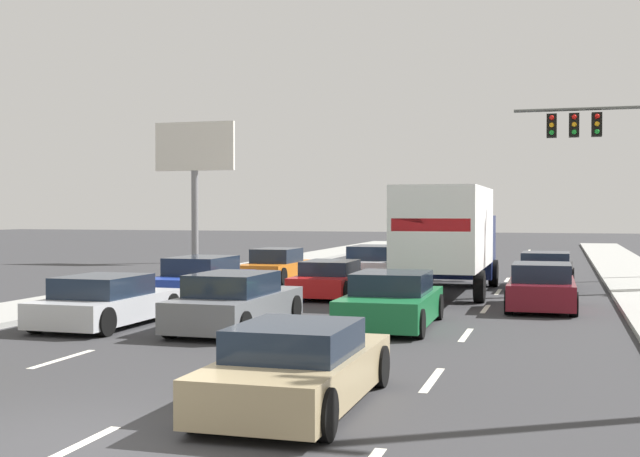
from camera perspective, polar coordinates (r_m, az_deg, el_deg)
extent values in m
plane|color=#333335|center=(34.06, 7.02, -3.35)|extent=(140.00, 140.00, 0.00)
cube|color=#9E9E99|center=(31.74, -9.49, -3.57)|extent=(2.74, 80.00, 0.14)
cube|color=silver|center=(16.12, -17.25, -8.54)|extent=(0.14, 2.00, 0.01)
cube|color=silver|center=(20.43, -9.47, -6.43)|extent=(0.14, 2.00, 0.01)
cube|color=silver|center=(25.00, -4.50, -5.01)|extent=(0.14, 2.00, 0.01)
cube|color=silver|center=(29.71, -1.10, -4.01)|extent=(0.14, 2.00, 0.01)
cube|color=silver|center=(34.50, 1.36, -3.27)|extent=(0.14, 2.00, 0.01)
cube|color=silver|center=(39.34, 3.21, -2.72)|extent=(0.14, 2.00, 0.01)
cube|color=silver|center=(44.22, 4.65, -2.28)|extent=(0.14, 2.00, 0.01)
cube|color=silver|center=(49.12, 5.81, -1.93)|extent=(0.14, 2.00, 0.01)
cube|color=silver|center=(54.04, 6.76, -1.64)|extent=(0.14, 2.00, 0.01)
cube|color=silver|center=(58.98, 7.54, -1.40)|extent=(0.14, 2.00, 0.01)
cube|color=silver|center=(10.21, -16.71, -14.28)|extent=(0.14, 2.00, 0.01)
cube|color=silver|center=(14.55, -5.84, -9.54)|extent=(0.14, 2.00, 0.01)
cube|color=silver|center=(19.22, -0.22, -6.89)|extent=(0.14, 2.00, 0.01)
cube|color=silver|center=(24.02, 3.14, -5.26)|extent=(0.14, 2.00, 0.01)
cube|color=silver|center=(28.89, 5.37, -4.16)|extent=(0.14, 2.00, 0.01)
cube|color=silver|center=(33.80, 6.95, -3.38)|extent=(0.14, 2.00, 0.01)
cube|color=silver|center=(38.73, 8.12, -2.79)|extent=(0.14, 2.00, 0.01)
cube|color=silver|center=(43.67, 9.03, -2.34)|extent=(0.14, 2.00, 0.01)
cube|color=silver|center=(48.63, 9.76, -1.97)|extent=(0.14, 2.00, 0.01)
cube|color=silver|center=(53.60, 10.35, -1.68)|extent=(0.14, 2.00, 0.01)
cube|color=silver|center=(58.57, 10.84, -1.43)|extent=(0.14, 2.00, 0.01)
cube|color=silver|center=(13.68, 7.72, -10.25)|extent=(0.14, 2.00, 0.01)
cube|color=silver|center=(18.57, 9.98, -7.20)|extent=(0.14, 2.00, 0.01)
cube|color=silver|center=(23.50, 11.28, -5.43)|extent=(0.14, 2.00, 0.01)
cube|color=silver|center=(28.46, 12.13, -4.27)|extent=(0.14, 2.00, 0.01)
cube|color=silver|center=(33.43, 12.72, -3.45)|extent=(0.14, 2.00, 0.01)
cube|color=silver|center=(38.41, 13.16, -2.85)|extent=(0.14, 2.00, 0.01)
cube|color=silver|center=(43.39, 13.50, -2.38)|extent=(0.14, 2.00, 0.01)
cube|color=silver|center=(48.38, 13.77, -2.01)|extent=(0.14, 2.00, 0.01)
cube|color=silver|center=(53.37, 13.98, -1.71)|extent=(0.14, 2.00, 0.01)
cube|color=silver|center=(58.36, 14.16, -1.46)|extent=(0.14, 2.00, 0.01)
cube|color=orange|center=(32.15, -3.00, -2.84)|extent=(1.78, 4.38, 0.58)
cube|color=#192333|center=(32.13, -2.99, -1.85)|extent=(1.54, 2.04, 0.53)
cylinder|color=black|center=(33.96, -3.32, -2.81)|extent=(0.23, 0.64, 0.64)
cylinder|color=black|center=(33.44, -0.76, -2.87)|extent=(0.23, 0.64, 0.64)
cylinder|color=black|center=(30.93, -5.42, -3.22)|extent=(0.23, 0.64, 0.64)
cylinder|color=black|center=(30.36, -2.64, -3.30)|extent=(0.23, 0.64, 0.64)
cube|color=#1E389E|center=(25.87, -8.10, -3.81)|extent=(1.86, 4.62, 0.62)
cube|color=#192333|center=(25.80, -8.13, -2.52)|extent=(1.63, 2.31, 0.54)
cylinder|color=black|center=(27.83, -8.22, -3.72)|extent=(0.22, 0.64, 0.64)
cylinder|color=black|center=(27.16, -4.91, -3.84)|extent=(0.22, 0.64, 0.64)
cylinder|color=black|center=(24.69, -11.61, -4.37)|extent=(0.22, 0.64, 0.64)
cylinder|color=black|center=(23.94, -7.97, -4.53)|extent=(0.22, 0.64, 0.64)
cube|color=#B7BABF|center=(20.37, -14.38, -5.27)|extent=(1.91, 4.20, 0.58)
cube|color=#192333|center=(20.14, -14.69, -3.83)|extent=(1.66, 2.10, 0.48)
cylinder|color=black|center=(22.14, -14.25, -5.03)|extent=(0.23, 0.64, 0.64)
cylinder|color=black|center=(21.30, -10.22, -5.26)|extent=(0.23, 0.64, 0.64)
cylinder|color=black|center=(19.58, -18.92, -5.88)|extent=(0.23, 0.64, 0.64)
cylinder|color=black|center=(18.63, -14.54, -6.21)|extent=(0.23, 0.64, 0.64)
cube|color=white|center=(32.37, 3.77, -2.72)|extent=(1.89, 4.61, 0.69)
cube|color=#192333|center=(32.24, 3.74, -1.65)|extent=(1.65, 2.38, 0.53)
cylinder|color=black|center=(34.28, 3.00, -2.78)|extent=(0.23, 0.64, 0.64)
cylinder|color=black|center=(33.92, 5.86, -2.82)|extent=(0.23, 0.64, 0.64)
cylinder|color=black|center=(30.90, 1.48, -3.22)|extent=(0.23, 0.64, 0.64)
cylinder|color=black|center=(30.50, 4.64, -3.28)|extent=(0.23, 0.64, 0.64)
cube|color=red|center=(26.35, 0.74, -3.76)|extent=(1.77, 4.20, 0.57)
cube|color=#192333|center=(26.24, 0.70, -2.69)|extent=(1.54, 2.09, 0.43)
cylinder|color=black|center=(28.05, -0.04, -3.67)|extent=(0.23, 0.64, 0.64)
cylinder|color=black|center=(27.66, 3.16, -3.74)|extent=(0.23, 0.64, 0.64)
cylinder|color=black|center=(25.10, -1.93, -4.25)|extent=(0.23, 0.64, 0.64)
cylinder|color=black|center=(24.68, 1.64, -4.35)|extent=(0.23, 0.64, 0.64)
cube|color=slate|center=(19.23, -5.77, -5.47)|extent=(1.83, 4.45, 0.67)
cube|color=#192333|center=(18.98, -6.02, -3.79)|extent=(1.59, 2.19, 0.49)
cylinder|color=black|center=(21.09, -6.11, -5.31)|extent=(0.23, 0.64, 0.64)
cylinder|color=black|center=(20.51, -1.83, -5.49)|extent=(0.23, 0.64, 0.64)
cylinder|color=black|center=(18.10, -10.23, -6.41)|extent=(0.23, 0.64, 0.64)
cylinder|color=black|center=(17.42, -5.36, -6.70)|extent=(0.23, 0.64, 0.64)
cube|color=white|center=(26.28, 8.60, 0.09)|extent=(2.45, 6.32, 2.50)
cube|color=red|center=(23.17, 7.59, 0.25)|extent=(2.21, 0.04, 0.36)
cube|color=#141E4C|center=(30.43, 9.61, -1.23)|extent=(2.35, 2.00, 2.24)
cylinder|color=black|center=(30.64, 7.42, -2.96)|extent=(0.30, 0.96, 0.96)
cylinder|color=black|center=(30.38, 11.81, -3.02)|extent=(0.30, 0.96, 0.96)
cylinder|color=black|center=(25.31, 5.56, -3.85)|extent=(0.30, 0.96, 0.96)
cylinder|color=black|center=(24.99, 10.89, -3.93)|extent=(0.30, 0.96, 0.96)
cube|color=#196B38|center=(19.54, 4.92, -5.40)|extent=(1.94, 4.33, 0.65)
cube|color=#192333|center=(19.54, 4.96, -3.71)|extent=(1.68, 2.06, 0.49)
cylinder|color=black|center=(21.28, 3.36, -5.25)|extent=(0.23, 0.64, 0.64)
cylinder|color=black|center=(20.99, 8.08, -5.35)|extent=(0.23, 0.64, 0.64)
cylinder|color=black|center=(18.19, 1.27, -6.36)|extent=(0.23, 0.64, 0.64)
cylinder|color=black|center=(17.85, 6.80, -6.51)|extent=(0.23, 0.64, 0.64)
cube|color=tan|center=(11.70, -1.49, -10.03)|extent=(1.73, 4.26, 0.60)
cube|color=#192333|center=(11.48, -1.71, -7.62)|extent=(1.53, 1.91, 0.44)
cylinder|color=black|center=(13.45, -2.75, -9.07)|extent=(0.22, 0.64, 0.64)
cylinder|color=black|center=(13.02, 4.07, -9.41)|extent=(0.22, 0.64, 0.64)
cylinder|color=black|center=(10.57, -8.39, -11.93)|extent=(0.22, 0.64, 0.64)
cylinder|color=black|center=(10.03, 0.23, -12.64)|extent=(0.22, 0.64, 0.64)
cube|color=black|center=(30.08, 15.22, -3.06)|extent=(1.88, 4.26, 0.70)
cube|color=#192333|center=(30.01, 15.23, -1.99)|extent=(1.63, 1.91, 0.43)
cylinder|color=black|center=(31.68, 13.78, -3.14)|extent=(0.23, 0.64, 0.64)
cylinder|color=black|center=(31.63, 16.85, -3.17)|extent=(0.23, 0.64, 0.64)
cylinder|color=black|center=(28.57, 13.42, -3.61)|extent=(0.23, 0.64, 0.64)
cylinder|color=black|center=(28.52, 16.83, -3.64)|extent=(0.23, 0.64, 0.64)
cube|color=maroon|center=(23.76, 14.96, -4.24)|extent=(1.78, 4.04, 0.66)
cube|color=#192333|center=(23.53, 14.97, -2.90)|extent=(1.56, 2.02, 0.48)
cylinder|color=black|center=(25.25, 13.15, -4.25)|extent=(0.23, 0.64, 0.64)
cylinder|color=black|center=(25.23, 16.85, -4.28)|extent=(0.23, 0.64, 0.64)
cylinder|color=black|center=(22.35, 12.83, -4.96)|extent=(0.23, 0.64, 0.64)
cylinder|color=black|center=(22.33, 17.02, -4.99)|extent=(0.23, 0.64, 0.64)
cylinder|color=#595B56|center=(35.53, 18.33, 7.82)|extent=(6.36, 0.14, 0.14)
cube|color=black|center=(35.47, 18.46, 6.78)|extent=(0.40, 0.56, 0.95)
sphere|color=red|center=(35.19, 18.48, 7.31)|extent=(0.20, 0.20, 0.20)
sphere|color=orange|center=(35.16, 18.48, 6.83)|extent=(0.20, 0.20, 0.20)
sphere|color=green|center=(35.13, 18.47, 6.34)|extent=(0.20, 0.20, 0.20)
cube|color=black|center=(35.44, 17.04, 6.79)|extent=(0.40, 0.56, 0.95)
sphere|color=red|center=(35.17, 17.05, 7.33)|extent=(0.20, 0.20, 0.20)
sphere|color=orange|center=(35.14, 17.04, 6.84)|extent=(0.20, 0.20, 0.20)
sphere|color=green|center=(35.11, 17.04, 6.35)|extent=(0.20, 0.20, 0.20)
cube|color=black|center=(35.44, 15.61, 6.80)|extent=(0.40, 0.56, 0.95)
sphere|color=red|center=(35.16, 15.61, 7.33)|extent=(0.20, 0.20, 0.20)
sphere|color=orange|center=(35.13, 15.61, 6.85)|extent=(0.20, 0.20, 0.20)
sphere|color=green|center=(35.10, 15.61, 6.36)|extent=(0.20, 0.20, 0.20)
cylinder|color=slate|center=(43.71, -8.58, 0.81)|extent=(0.36, 0.36, 4.80)
cube|color=silver|center=(43.84, -8.60, 5.60)|extent=(4.41, 0.20, 2.53)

